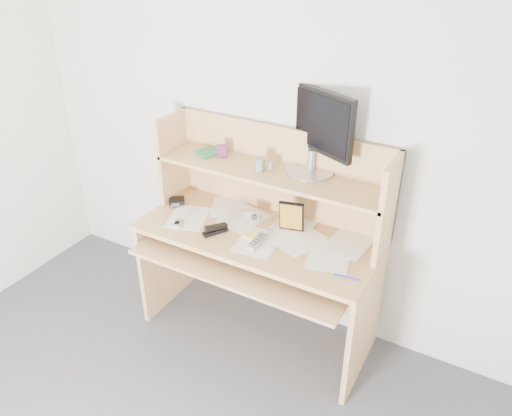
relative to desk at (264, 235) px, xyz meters
The scene contains 19 objects.
back_wall 0.60m from the desk, 90.00° to the left, with size 3.60×0.04×2.50m, color silver.
desk is the anchor object (origin of this frame).
paper_clutter 0.10m from the desk, 90.00° to the right, with size 1.32×0.54×0.01m, color white.
keyboard 0.19m from the desk, 114.73° to the right, with size 0.49×0.22×0.03m.
tv_remote 0.19m from the desk, 72.42° to the right, with size 0.05×0.18×0.02m, color #A0A19B.
flip_phone 0.51m from the desk, 152.54° to the right, with size 0.04×0.08×0.02m, color silver.
stapler 0.30m from the desk, 135.92° to the right, with size 0.04×0.15×0.05m, color black.
wallet 0.62m from the desk, behind, with size 0.10×0.08×0.02m, color black.
sticky_note_pad 0.14m from the desk, 99.22° to the right, with size 0.08×0.08×0.01m, color gold.
digital_camera 0.14m from the desk, 160.39° to the left, with size 0.09×0.04×0.06m, color #ABABAD.
game_case 0.23m from the desk, ahead, with size 0.14×0.02×0.20m, color black.
blue_pen 0.65m from the desk, 20.86° to the right, with size 0.01×0.01×0.14m, color #1A21CA.
card_box 0.55m from the desk, 163.44° to the left, with size 0.06×0.02×0.08m, color #A62216.
shelf_book 0.60m from the desk, 164.34° to the left, with size 0.13×0.17×0.02m, color #358647.
chip_stack_a 0.42m from the desk, 95.51° to the left, with size 0.04×0.04×0.05m, color black.
chip_stack_b 0.43m from the desk, 129.14° to the left, with size 0.04×0.04×0.07m, color silver.
chip_stack_c 0.42m from the desk, 137.50° to the left, with size 0.04×0.04×0.05m, color black.
chip_stack_d 0.43m from the desk, 141.17° to the left, with size 0.05×0.05×0.08m, color white.
monitor 0.70m from the desk, 43.99° to the left, with size 0.51×0.30×0.48m.
Camera 1 is at (1.18, -0.64, 2.30)m, focal length 35.00 mm.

